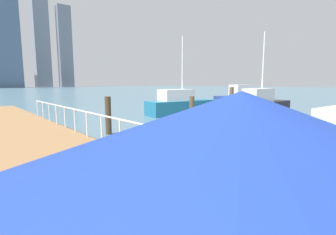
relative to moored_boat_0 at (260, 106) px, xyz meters
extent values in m
plane|color=#476675|center=(-10.80, 8.40, -0.83)|extent=(300.00, 300.00, 0.00)
cube|color=#93704C|center=(-8.15, -3.46, -0.74)|extent=(12.30, 2.00, 0.18)
cylinder|color=white|center=(-13.95, -8.50, 0.10)|extent=(0.06, 0.06, 1.05)
cylinder|color=white|center=(-13.95, -7.14, 0.10)|extent=(0.06, 0.06, 1.05)
cylinder|color=white|center=(-13.95, -5.78, 0.10)|extent=(0.06, 0.06, 1.05)
cylinder|color=white|center=(-13.95, -4.41, 0.10)|extent=(0.06, 0.06, 1.05)
cylinder|color=white|center=(-13.95, -3.05, 0.10)|extent=(0.06, 0.06, 1.05)
cylinder|color=white|center=(-13.95, -1.69, 0.10)|extent=(0.06, 0.06, 1.05)
cylinder|color=white|center=(-13.95, -0.32, 0.10)|extent=(0.06, 0.06, 1.05)
cylinder|color=white|center=(-13.95, 1.04, 0.10)|extent=(0.06, 0.06, 1.05)
cylinder|color=white|center=(-13.95, 2.40, 0.10)|extent=(0.06, 0.06, 1.05)
cylinder|color=white|center=(-13.95, 3.77, 0.10)|extent=(0.06, 0.06, 1.05)
cylinder|color=white|center=(-13.95, 5.13, 0.10)|extent=(0.06, 0.06, 1.05)
cylinder|color=white|center=(-13.95, 6.49, 0.10)|extent=(0.06, 0.06, 1.05)
cylinder|color=white|center=(-13.95, 7.86, 0.10)|extent=(0.06, 0.06, 1.05)
cylinder|color=white|center=(-13.95, -3.73, 0.62)|extent=(0.06, 23.18, 0.06)
cylinder|color=#473826|center=(-12.04, -8.21, 0.07)|extent=(0.34, 0.34, 1.81)
cylinder|color=brown|center=(-0.88, 2.08, 0.31)|extent=(0.34, 0.34, 2.28)
cylinder|color=brown|center=(-6.29, 1.24, 0.05)|extent=(0.32, 0.32, 1.77)
cylinder|color=#473826|center=(-12.10, 1.47, 0.14)|extent=(0.31, 0.31, 1.94)
cube|color=black|center=(0.11, 0.01, -0.26)|extent=(7.55, 1.87, 1.14)
cube|color=white|center=(-0.39, -0.02, 0.84)|extent=(2.96, 1.33, 1.06)
cylinder|color=silver|center=(0.11, 0.01, 2.94)|extent=(0.12, 0.12, 5.27)
cube|color=#1E6B8C|center=(-3.58, 5.03, -0.24)|extent=(6.35, 2.65, 1.17)
cube|color=white|center=(-4.19, 5.10, 0.80)|extent=(2.91, 1.85, 0.92)
cylinder|color=silver|center=(-3.58, 5.03, 2.93)|extent=(0.12, 0.12, 5.17)
cube|color=navy|center=(5.74, 5.07, -0.19)|extent=(7.57, 2.95, 1.29)
cube|color=white|center=(5.14, 5.18, 1.03)|extent=(2.58, 1.73, 1.14)
cone|color=navy|center=(-17.26, -9.76, 1.55)|extent=(2.50, 2.50, 0.45)
cube|color=slate|center=(4.60, 147.15, 26.27)|extent=(11.38, 9.37, 54.21)
cube|color=gray|center=(24.78, 162.91, 28.07)|extent=(9.03, 6.96, 57.80)
cube|color=slate|center=(37.26, 157.73, 24.29)|extent=(8.20, 6.66, 50.24)
camera|label=1|loc=(-17.90, -10.19, 1.80)|focal=26.79mm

